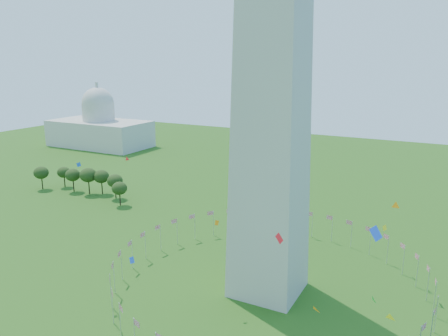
{
  "coord_description": "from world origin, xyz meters",
  "views": [
    {
      "loc": [
        38.41,
        -47.7,
        59.15
      ],
      "look_at": [
        -5.11,
        35.0,
        35.99
      ],
      "focal_mm": 35.0,
      "sensor_mm": 36.0,
      "label": 1
    }
  ],
  "objects": [
    {
      "name": "capitol_building",
      "position": [
        -180.0,
        180.0,
        23.0
      ],
      "size": [
        70.0,
        35.0,
        46.0
      ],
      "primitive_type": null,
      "color": "beige",
      "rests_on": "ground"
    },
    {
      "name": "kites_aloft",
      "position": [
        17.26,
        20.34,
        19.18
      ],
      "size": [
        106.74,
        70.53,
        37.6
      ],
      "color": "orange",
      "rests_on": "ground"
    },
    {
      "name": "tree_line_west",
      "position": [
        -105.2,
        91.03,
        5.37
      ],
      "size": [
        55.0,
        15.48,
        11.84
      ],
      "color": "#2D4A18",
      "rests_on": "ground"
    },
    {
      "name": "flag_ring",
      "position": [
        -0.0,
        50.0,
        4.5
      ],
      "size": [
        80.24,
        80.24,
        9.0
      ],
      "color": "silver",
      "rests_on": "ground"
    }
  ]
}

